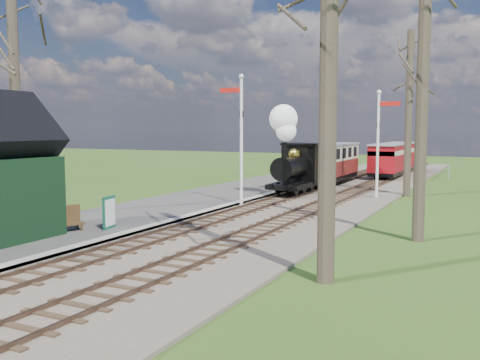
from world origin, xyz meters
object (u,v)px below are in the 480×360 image
(bench, at_px, (60,220))
(sign_board, at_px, (109,212))
(person, at_px, (7,223))
(locomotive, at_px, (295,157))
(coach, at_px, (328,161))
(red_carriage_a, at_px, (387,160))
(semaphore_far, at_px, (379,136))
(semaphore_near, at_px, (240,131))
(red_carriage_b, at_px, (401,156))

(bench, bearing_deg, sign_board, 47.73)
(sign_board, bearing_deg, person, -103.88)
(locomotive, height_order, sign_board, locomotive)
(person, bearing_deg, coach, -17.01)
(locomotive, height_order, person, locomotive)
(red_carriage_a, bearing_deg, person, -101.11)
(semaphore_far, bearing_deg, coach, 129.51)
(coach, height_order, bench, coach)
(locomotive, height_order, coach, locomotive)
(semaphore_near, bearing_deg, locomotive, 81.77)
(semaphore_near, xyz_separation_m, sign_board, (-1.37, -7.62, -2.85))
(semaphore_far, xyz_separation_m, coach, (-4.37, 5.30, -1.75))
(coach, bearing_deg, red_carriage_b, 77.41)
(bench, bearing_deg, red_carriage_a, 77.44)
(red_carriage_a, relative_size, red_carriage_b, 1.00)
(bench, bearing_deg, locomotive, 77.01)
(sign_board, xyz_separation_m, person, (-0.88, -3.58, 0.12))
(semaphore_far, relative_size, person, 4.14)
(locomotive, relative_size, red_carriage_b, 0.97)
(coach, distance_m, person, 22.72)
(sign_board, bearing_deg, red_carriage_b, 81.18)
(coach, relative_size, person, 5.52)
(coach, relative_size, red_carriage_b, 1.56)
(semaphore_near, distance_m, semaphore_far, 7.91)
(sign_board, bearing_deg, semaphore_far, 64.44)
(semaphore_far, xyz_separation_m, red_carriage_a, (-1.77, 11.45, -1.91))
(semaphore_far, bearing_deg, red_carriage_a, 98.81)
(semaphore_far, xyz_separation_m, person, (-7.40, -17.20, -2.46))
(bench, xyz_separation_m, person, (0.23, -2.35, 0.28))
(coach, bearing_deg, semaphore_far, -50.49)
(semaphore_near, bearing_deg, sign_board, -100.21)
(locomotive, distance_m, red_carriage_a, 12.51)
(red_carriage_b, relative_size, bench, 3.08)
(red_carriage_b, bearing_deg, semaphore_near, -98.35)
(locomotive, relative_size, person, 3.45)
(locomotive, bearing_deg, sign_board, -99.40)
(sign_board, bearing_deg, coach, 83.54)
(red_carriage_a, xyz_separation_m, person, (-5.63, -28.65, -0.55))
(coach, distance_m, red_carriage_a, 6.67)
(person, bearing_deg, bench, -3.64)
(red_carriage_b, bearing_deg, bench, -100.44)
(semaphore_far, distance_m, coach, 7.09)
(locomotive, relative_size, coach, 0.62)
(coach, bearing_deg, semaphore_near, -93.89)
(bench, bearing_deg, semaphore_far, 62.80)
(coach, height_order, red_carriage_a, coach)
(locomotive, height_order, red_carriage_a, locomotive)
(semaphore_far, relative_size, bench, 3.60)
(red_carriage_b, distance_m, sign_board, 30.94)
(red_carriage_a, distance_m, person, 29.20)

